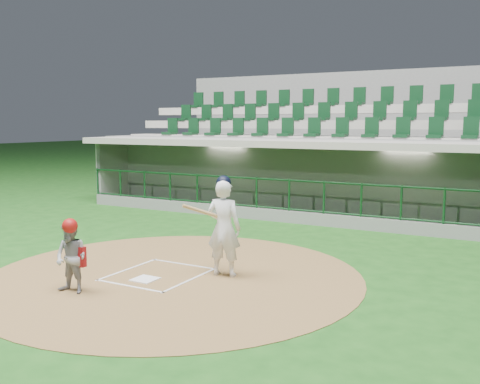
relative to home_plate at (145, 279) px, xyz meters
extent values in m
plane|color=#174915|center=(0.00, 0.70, -0.02)|extent=(120.00, 120.00, 0.00)
cylinder|color=brown|center=(0.30, 0.50, -0.02)|extent=(7.20, 7.20, 0.01)
cube|color=white|center=(0.00, 0.00, 0.00)|extent=(0.43, 0.43, 0.02)
cube|color=white|center=(-0.75, 0.40, 0.00)|extent=(0.05, 1.80, 0.01)
cube|color=silver|center=(0.75, 0.40, 0.00)|extent=(0.05, 1.80, 0.01)
cube|color=silver|center=(0.00, 1.25, 0.00)|extent=(1.55, 0.05, 0.01)
cube|color=white|center=(0.00, -0.45, 0.00)|extent=(1.55, 0.05, 0.01)
cube|color=slate|center=(0.00, 8.20, -0.57)|extent=(15.00, 3.00, 0.10)
cube|color=slate|center=(0.00, 9.80, 0.83)|extent=(15.00, 0.20, 2.70)
cube|color=#A19E8F|center=(0.00, 9.68, 1.08)|extent=(13.50, 0.04, 0.90)
cube|color=slate|center=(-7.50, 8.20, 0.83)|extent=(0.20, 3.00, 2.70)
cube|color=#9D978D|center=(0.00, 7.95, 2.28)|extent=(15.40, 3.50, 0.20)
cube|color=slate|center=(0.00, 6.65, 0.13)|extent=(15.00, 0.15, 0.40)
cube|color=black|center=(0.00, 6.65, 1.70)|extent=(15.00, 0.01, 0.95)
cube|color=brown|center=(0.00, 9.25, -0.30)|extent=(12.75, 0.40, 0.45)
cube|color=white|center=(-3.00, 8.20, 2.15)|extent=(1.30, 0.35, 0.04)
cube|color=white|center=(3.00, 8.20, 2.15)|extent=(1.30, 0.35, 0.04)
imported|color=maroon|center=(-3.91, 9.14, 0.36)|extent=(1.26, 0.90, 1.76)
imported|color=#AC1214|center=(-1.25, 9.16, 0.43)|extent=(1.21, 0.88, 1.91)
imported|color=maroon|center=(1.48, 9.16, 0.25)|extent=(0.81, 0.58, 1.55)
cube|color=slate|center=(0.00, 11.45, 1.13)|extent=(17.00, 6.50, 2.50)
cube|color=#A8A398|center=(0.00, 9.95, 2.28)|extent=(16.60, 0.95, 0.30)
cube|color=gray|center=(0.00, 10.90, 2.83)|extent=(16.60, 0.95, 0.30)
cube|color=#A8A298|center=(0.00, 11.85, 3.38)|extent=(16.60, 0.95, 0.30)
cube|color=slate|center=(0.00, 14.80, 2.50)|extent=(17.00, 0.25, 5.05)
imported|color=white|center=(1.14, 0.97, 0.91)|extent=(0.73, 0.54, 1.85)
sphere|color=black|center=(1.14, 0.97, 1.78)|extent=(0.28, 0.28, 0.28)
cylinder|color=tan|center=(0.89, 0.72, 1.23)|extent=(0.58, 0.79, 0.39)
imported|color=#929297|center=(-0.62, -1.19, 0.60)|extent=(0.62, 0.50, 1.22)
sphere|color=#9E1211|center=(-0.62, -1.19, 1.16)|extent=(0.26, 0.26, 0.26)
cube|color=maroon|center=(-0.62, -1.04, 0.60)|extent=(0.32, 0.10, 0.35)
camera|label=1|loc=(6.21, -7.60, 2.90)|focal=40.00mm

